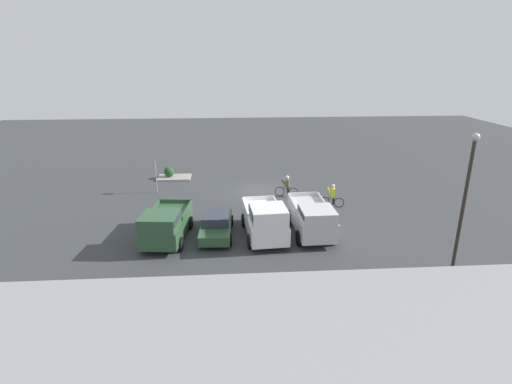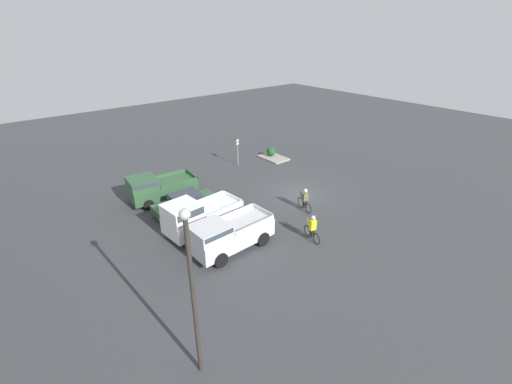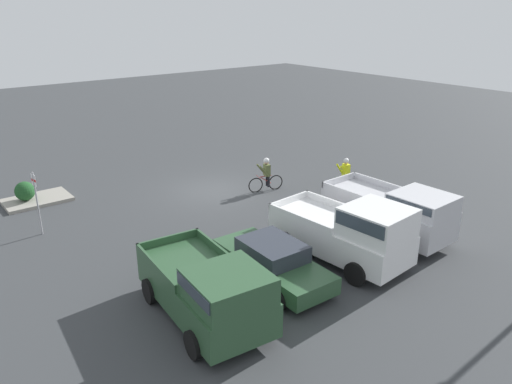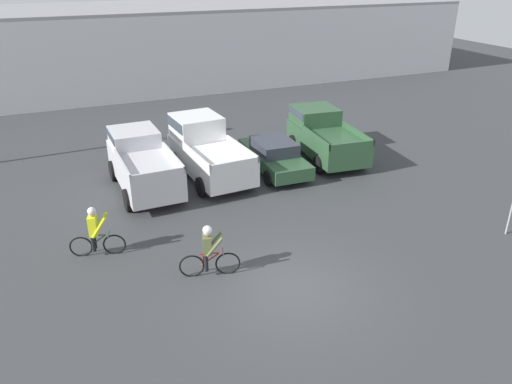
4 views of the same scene
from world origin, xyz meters
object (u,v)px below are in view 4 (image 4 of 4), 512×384
Objects in this scene: pickup_truck_0 at (142,162)px; sedan_0 at (274,155)px; pickup_truck_2 at (324,134)px; pickup_truck_1 at (206,148)px; cyclist_0 at (208,250)px; cyclist_1 at (95,231)px.

pickup_truck_0 reaches higher than sedan_0.
pickup_truck_0 reaches higher than pickup_truck_2.
pickup_truck_0 is at bearing -173.15° from pickup_truck_1.
cyclist_0 is 3.74m from cyclist_1.
pickup_truck_2 reaches higher than cyclist_0.
pickup_truck_0 is 6.98m from cyclist_0.
cyclist_0 is at bearing -40.20° from cyclist_1.
pickup_truck_1 is 1.12× the size of sedan_0.
pickup_truck_0 is 2.88× the size of cyclist_0.
pickup_truck_1 reaches higher than pickup_truck_2.
pickup_truck_2 is 11.86m from cyclist_1.
pickup_truck_2 is 10.77m from cyclist_0.
pickup_truck_0 reaches higher than cyclist_1.
pickup_truck_2 is (2.84, 0.69, 0.38)m from sedan_0.
pickup_truck_1 reaches higher than cyclist_0.
pickup_truck_2 is at bearing 13.60° from sedan_0.
cyclist_1 is at bearing 139.80° from cyclist_0.
pickup_truck_1 is 1.02× the size of pickup_truck_2.
pickup_truck_1 is at bearing 179.50° from pickup_truck_2.
cyclist_0 is 1.03× the size of cyclist_1.
pickup_truck_0 is 2.79m from pickup_truck_1.
sedan_0 is 0.91× the size of pickup_truck_2.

